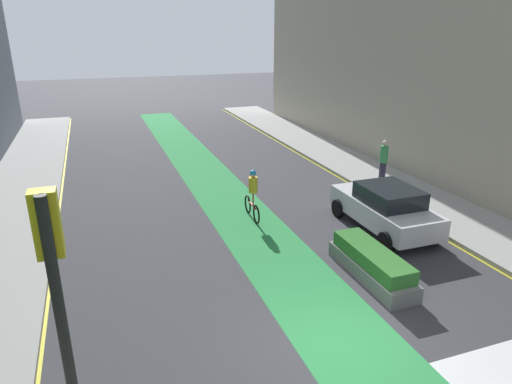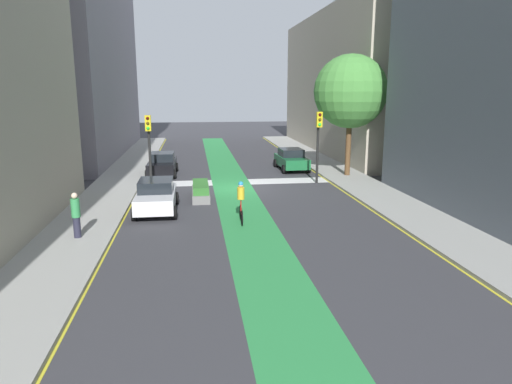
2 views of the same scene
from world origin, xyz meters
name	(u,v)px [view 2 (image 2 of 2)]	position (x,y,z in m)	size (l,w,h in m)	color
ground_plane	(239,188)	(0.00, 0.00, 0.00)	(120.00, 120.00, 0.00)	#38383D
bike_lane_paint	(233,189)	(0.36, 0.00, 0.00)	(2.40, 60.00, 0.01)	#2D8C47
crosswalk_band	(236,182)	(0.00, -2.00, 0.00)	(12.00, 1.80, 0.01)	silver
sidewalk_left	(358,184)	(-7.50, 0.00, 0.07)	(3.00, 60.00, 0.15)	#9E9E99
curb_stripe_left	(335,186)	(-6.00, 0.00, 0.01)	(0.16, 60.00, 0.01)	yellow
sidewalk_right	(112,191)	(7.50, 0.00, 0.07)	(3.00, 60.00, 0.15)	#9E9E99
curb_stripe_right	(138,191)	(6.00, 0.00, 0.01)	(0.16, 60.00, 0.01)	yellow
buildings_left_row	(492,19)	(-13.46, 2.93, 9.55)	(9.22, 58.16, 22.68)	#B2A893
traffic_signal_near_right	(149,137)	(5.39, -1.87, 3.03)	(0.35, 0.52, 4.33)	black
traffic_signal_near_left	(318,134)	(-5.11, -0.99, 3.15)	(0.35, 0.52, 4.51)	black
car_black_right_near	(162,164)	(4.87, -5.18, 0.80)	(2.07, 4.23, 1.57)	black
car_green_left_near	(291,159)	(-4.51, -6.13, 0.80)	(2.11, 4.25, 1.57)	#196033
car_white_right_far	(156,196)	(4.55, 4.89, 0.80)	(2.03, 4.20, 1.57)	silver
cyclist_in_lane	(241,201)	(0.64, 7.24, 0.97)	(0.32, 1.73, 1.86)	black
pedestrian_sidewalk_right_a	(76,215)	(7.30, 9.06, 1.08)	(0.34, 0.34, 1.80)	#262638
street_tree_near	(351,92)	(-7.69, -2.79, 5.72)	(4.84, 4.84, 8.00)	brown
median_planter	(201,191)	(2.36, 2.27, 0.40)	(0.93, 3.15, 0.85)	slate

